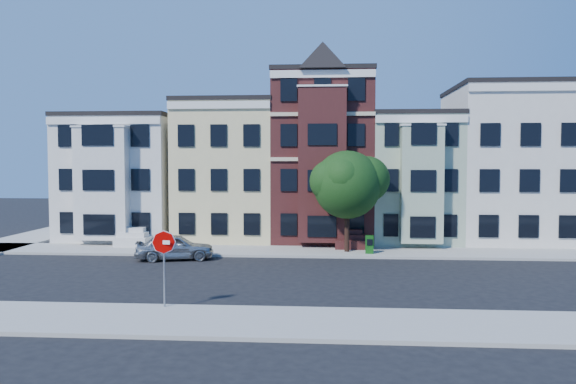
# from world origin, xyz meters

# --- Properties ---
(ground) EXTENTS (120.00, 120.00, 0.00)m
(ground) POSITION_xyz_m (0.00, 0.00, 0.00)
(ground) COLOR black
(far_sidewalk) EXTENTS (60.00, 4.00, 0.15)m
(far_sidewalk) POSITION_xyz_m (0.00, 8.00, 0.07)
(far_sidewalk) COLOR #9E9B93
(far_sidewalk) RESTS_ON ground
(near_sidewalk) EXTENTS (60.00, 4.00, 0.15)m
(near_sidewalk) POSITION_xyz_m (0.00, -8.00, 0.07)
(near_sidewalk) COLOR #9E9B93
(near_sidewalk) RESTS_ON ground
(house_white) EXTENTS (8.00, 9.00, 9.00)m
(house_white) POSITION_xyz_m (-15.00, 14.50, 4.50)
(house_white) COLOR silver
(house_white) RESTS_ON ground
(house_yellow) EXTENTS (7.00, 9.00, 10.00)m
(house_yellow) POSITION_xyz_m (-7.00, 14.50, 5.00)
(house_yellow) COLOR beige
(house_yellow) RESTS_ON ground
(house_brown) EXTENTS (7.00, 9.00, 12.00)m
(house_brown) POSITION_xyz_m (0.00, 14.50, 6.00)
(house_brown) COLOR #3A1615
(house_brown) RESTS_ON ground
(house_green) EXTENTS (6.00, 9.00, 9.00)m
(house_green) POSITION_xyz_m (6.50, 14.50, 4.50)
(house_green) COLOR #9DB193
(house_green) RESTS_ON ground
(house_cream) EXTENTS (8.00, 9.00, 11.00)m
(house_cream) POSITION_xyz_m (13.50, 14.50, 5.50)
(house_cream) COLOR silver
(house_cream) RESTS_ON ground
(street_tree) EXTENTS (8.96, 8.96, 7.88)m
(street_tree) POSITION_xyz_m (1.60, 7.78, 4.09)
(street_tree) COLOR #204619
(street_tree) RESTS_ON far_sidewalk
(parked_car) EXTENTS (4.86, 2.79, 1.56)m
(parked_car) POSITION_xyz_m (-8.68, 4.87, 0.78)
(parked_car) COLOR #9EA1A5
(parked_car) RESTS_ON ground
(newspaper_box) EXTENTS (0.54, 0.49, 1.11)m
(newspaper_box) POSITION_xyz_m (2.97, 7.14, 0.70)
(newspaper_box) COLOR #124F13
(newspaper_box) RESTS_ON far_sidewalk
(fire_hydrant) EXTENTS (0.21, 0.21, 0.58)m
(fire_hydrant) POSITION_xyz_m (-9.13, 6.53, 0.44)
(fire_hydrant) COLOR beige
(fire_hydrant) RESTS_ON far_sidewalk
(stop_sign) EXTENTS (0.94, 0.28, 3.37)m
(stop_sign) POSITION_xyz_m (-5.96, -6.39, 1.84)
(stop_sign) COLOR #BA0200
(stop_sign) RESTS_ON near_sidewalk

